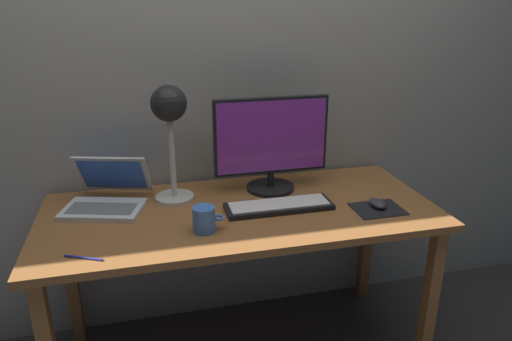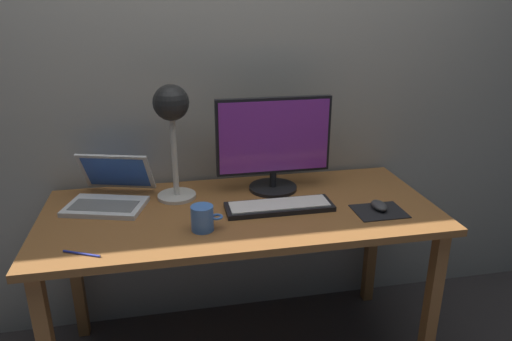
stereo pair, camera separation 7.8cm
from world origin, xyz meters
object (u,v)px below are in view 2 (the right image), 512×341
at_px(keyboard_main, 279,206).
at_px(mouse, 379,205).
at_px(monitor, 274,142).
at_px(desk_lamp, 172,116).
at_px(coffee_mug, 203,218).
at_px(pen, 81,254).
at_px(laptop, 111,190).

distance_m(keyboard_main, mouse, 0.41).
height_order(monitor, keyboard_main, monitor).
relative_size(desk_lamp, coffee_mug, 4.12).
distance_m(monitor, pen, 0.90).
bearing_deg(mouse, desk_lamp, 160.13).
bearing_deg(mouse, pen, -173.23).
distance_m(monitor, desk_lamp, 0.45).
bearing_deg(keyboard_main, pen, -163.24).
height_order(mouse, pen, mouse).
relative_size(laptop, coffee_mug, 3.21).
bearing_deg(laptop, pen, -98.26).
xyz_separation_m(keyboard_main, pen, (-0.74, -0.22, -0.01)).
relative_size(monitor, mouse, 5.26).
relative_size(keyboard_main, mouse, 4.59).
bearing_deg(monitor, keyboard_main, -96.28).
xyz_separation_m(mouse, coffee_mug, (-0.72, -0.03, 0.03)).
height_order(keyboard_main, mouse, mouse).
distance_m(keyboard_main, coffee_mug, 0.35).
distance_m(laptop, coffee_mug, 0.49).
bearing_deg(laptop, keyboard_main, -17.11).
relative_size(laptop, desk_lamp, 0.78).
distance_m(keyboard_main, laptop, 0.71).
distance_m(coffee_mug, pen, 0.43).
distance_m(monitor, coffee_mug, 0.51).
height_order(keyboard_main, coffee_mug, coffee_mug).
bearing_deg(monitor, laptop, -179.86).
bearing_deg(desk_lamp, keyboard_main, -26.41).
distance_m(desk_lamp, pen, 0.65).
height_order(mouse, coffee_mug, coffee_mug).
bearing_deg(pen, keyboard_main, 16.76).
bearing_deg(desk_lamp, monitor, 1.15).
distance_m(desk_lamp, mouse, 0.92).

